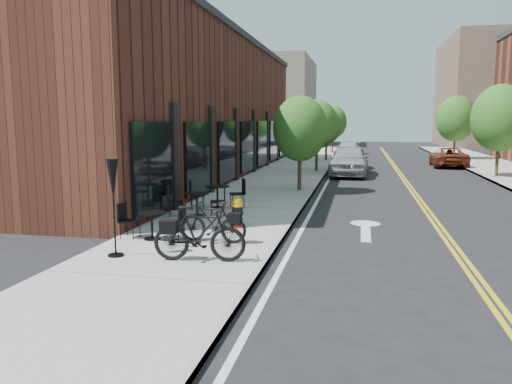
# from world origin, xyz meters

# --- Properties ---
(ground) EXTENTS (120.00, 120.00, 0.00)m
(ground) POSITION_xyz_m (0.00, 0.00, 0.00)
(ground) COLOR black
(ground) RESTS_ON ground
(sidewalk_near) EXTENTS (4.00, 70.00, 0.12)m
(sidewalk_near) POSITION_xyz_m (-2.00, 10.00, 0.06)
(sidewalk_near) COLOR #9E9B93
(sidewalk_near) RESTS_ON ground
(building_near) EXTENTS (5.00, 28.00, 7.00)m
(building_near) POSITION_xyz_m (-6.50, 14.00, 3.50)
(building_near) COLOR #3E1B14
(building_near) RESTS_ON ground
(bg_building_left) EXTENTS (8.00, 14.00, 10.00)m
(bg_building_left) POSITION_xyz_m (-8.00, 48.00, 5.00)
(bg_building_left) COLOR #726656
(bg_building_left) RESTS_ON ground
(bg_building_right) EXTENTS (10.00, 16.00, 12.00)m
(bg_building_right) POSITION_xyz_m (16.00, 50.00, 6.00)
(bg_building_right) COLOR brown
(bg_building_right) RESTS_ON ground
(tree_near_a) EXTENTS (2.20, 2.20, 3.81)m
(tree_near_a) POSITION_xyz_m (-0.60, 9.00, 2.60)
(tree_near_a) COLOR #382B1E
(tree_near_a) RESTS_ON sidewalk_near
(tree_near_b) EXTENTS (2.30, 2.30, 3.98)m
(tree_near_b) POSITION_xyz_m (-0.60, 17.00, 2.71)
(tree_near_b) COLOR #382B1E
(tree_near_b) RESTS_ON sidewalk_near
(tree_near_c) EXTENTS (2.10, 2.10, 3.67)m
(tree_near_c) POSITION_xyz_m (-0.60, 25.00, 2.53)
(tree_near_c) COLOR #382B1E
(tree_near_c) RESTS_ON sidewalk_near
(tree_near_d) EXTENTS (2.40, 2.40, 4.11)m
(tree_near_d) POSITION_xyz_m (-0.60, 33.00, 2.79)
(tree_near_d) COLOR #382B1E
(tree_near_d) RESTS_ON sidewalk_near
(tree_far_b) EXTENTS (2.80, 2.80, 4.62)m
(tree_far_b) POSITION_xyz_m (8.60, 16.00, 3.06)
(tree_far_b) COLOR #382B1E
(tree_far_b) RESTS_ON sidewalk_far
(tree_far_c) EXTENTS (2.80, 2.80, 4.62)m
(tree_far_c) POSITION_xyz_m (8.60, 28.00, 3.06)
(tree_far_c) COLOR #382B1E
(tree_far_c) RESTS_ON sidewalk_far
(fire_hydrant) EXTENTS (0.37, 0.37, 0.82)m
(fire_hydrant) POSITION_xyz_m (-1.37, 1.54, 0.51)
(fire_hydrant) COLOR maroon
(fire_hydrant) RESTS_ON sidewalk_near
(bicycle_left) EXTENTS (1.64, 0.53, 0.97)m
(bicycle_left) POSITION_xyz_m (-1.52, -0.23, 0.61)
(bicycle_left) COLOR black
(bicycle_left) RESTS_ON sidewalk_near
(bicycle_right) EXTENTS (1.93, 0.75, 1.13)m
(bicycle_right) POSITION_xyz_m (-1.32, -1.80, 0.69)
(bicycle_right) COLOR black
(bicycle_right) RESTS_ON sidewalk_near
(bistro_set_a) EXTENTS (1.60, 0.72, 0.86)m
(bistro_set_a) POSITION_xyz_m (-3.03, -0.24, 0.55)
(bistro_set_a) COLOR black
(bistro_set_a) RESTS_ON sidewalk_near
(bistro_set_b) EXTENTS (1.72, 0.88, 0.90)m
(bistro_set_b) POSITION_xyz_m (-2.91, 2.77, 0.57)
(bistro_set_b) COLOR black
(bistro_set_b) RESTS_ON sidewalk_near
(bistro_set_c) EXTENTS (1.78, 1.11, 0.95)m
(bistro_set_c) POSITION_xyz_m (-2.69, 4.20, 0.60)
(bistro_set_c) COLOR black
(bistro_set_c) RESTS_ON sidewalk_near
(patio_umbrella) EXTENTS (0.33, 0.33, 2.04)m
(patio_umbrella) POSITION_xyz_m (-3.18, -1.79, 1.59)
(patio_umbrella) COLOR black
(patio_umbrella) RESTS_ON sidewalk_near
(parked_car_a) EXTENTS (2.11, 4.91, 1.65)m
(parked_car_a) POSITION_xyz_m (1.24, 15.87, 0.83)
(parked_car_a) COLOR #9B9DA3
(parked_car_a) RESTS_ON ground
(parked_car_b) EXTENTS (1.55, 4.07, 1.32)m
(parked_car_b) POSITION_xyz_m (1.16, 19.57, 0.66)
(parked_car_b) COLOR black
(parked_car_b) RESTS_ON ground
(parked_car_c) EXTENTS (2.06, 4.53, 1.29)m
(parked_car_c) POSITION_xyz_m (0.90, 27.31, 0.64)
(parked_car_c) COLOR #B9B9BE
(parked_car_c) RESTS_ON ground
(parked_car_far) EXTENTS (2.22, 4.51, 1.23)m
(parked_car_far) POSITION_xyz_m (7.31, 22.37, 0.62)
(parked_car_far) COLOR maroon
(parked_car_far) RESTS_ON ground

